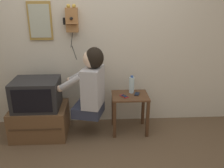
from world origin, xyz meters
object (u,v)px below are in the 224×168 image
Objects in this scene: cell_phone_held at (124,96)px; cell_phone_spare at (137,94)px; framed_picture at (40,21)px; television at (37,94)px; wall_phone_antique at (72,20)px; person at (91,83)px; water_bottle at (132,85)px.

cell_phone_held is 1.00× the size of cell_phone_spare.
framed_picture is 1.61m from cell_phone_spare.
wall_phone_antique is (0.47, 0.32, 0.90)m from television.
cell_phone_held is at bearing -18.42° from framed_picture.
cell_phone_spare is at bearing -66.27° from person.
person is 0.65m from cell_phone_spare.
cell_phone_spare is (0.18, 0.07, 0.00)m from cell_phone_held.
television is at bearing -97.88° from framed_picture.
water_bottle is at bearing -58.39° from person.
framed_picture reaches higher than cell_phone_held.
framed_picture is (-0.42, 0.04, -0.02)m from wall_phone_antique.
framed_picture is (-0.66, 0.39, 0.74)m from person.
wall_phone_antique is at bearing 167.06° from water_bottle.
television is at bearing -159.33° from cell_phone_spare.
person is 0.58m from water_bottle.
wall_phone_antique reaches higher than cell_phone_spare.
person is 1.84× the size of framed_picture.
television is 1.14m from cell_phone_held.
framed_picture is 2.03× the size of water_bottle.
cell_phone_held is 0.56× the size of water_bottle.
water_bottle is (0.78, -0.18, -0.85)m from wall_phone_antique.
television is 1.26m from water_bottle.
wall_phone_antique is at bearing 34.14° from television.
cell_phone_held is at bearing -141.80° from cell_phone_spare.
television is 4.24× the size of cell_phone_held.
person is 0.87m from wall_phone_antique.
person is 0.47m from cell_phone_held.
television reaches higher than cell_phone_held.
person reaches higher than cell_phone_held.
framed_picture is 3.63× the size of cell_phone_spare.
wall_phone_antique reaches higher than cell_phone_held.
cell_phone_spare is 0.14m from water_bottle.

